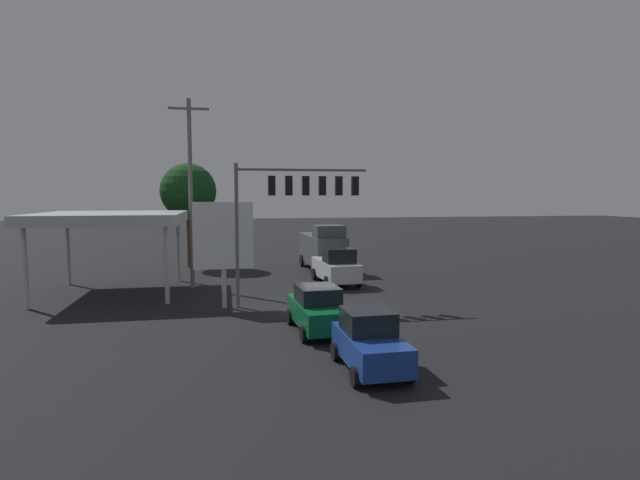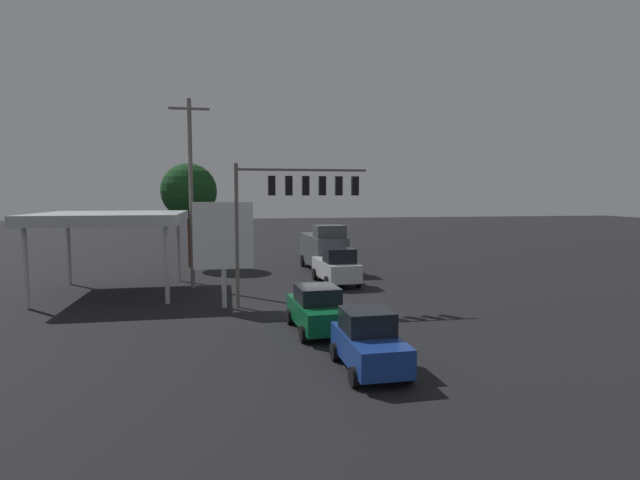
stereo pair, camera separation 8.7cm
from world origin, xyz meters
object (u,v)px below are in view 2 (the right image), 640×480
price_sign (223,238)px  street_tree (189,191)px  utility_pole (191,190)px  sedan_waiting (317,309)px  delivery_truck (323,248)px  hatchback_crossing (369,342)px  pickup_parked (336,267)px  traffic_signal_assembly (294,196)px

price_sign → street_tree: size_ratio=0.65×
utility_pole → street_tree: (0.79, -9.37, -0.01)m
sedan_waiting → street_tree: 22.13m
price_sign → delivery_truck: price_sign is taller
hatchback_crossing → delivery_truck: (-2.72, -21.73, 0.75)m
price_sign → street_tree: street_tree is taller
price_sign → street_tree: bearing=-79.9°
utility_pole → street_tree: bearing=-85.2°
hatchback_crossing → pickup_parked: size_ratio=0.73×
pickup_parked → street_tree: (9.82, -9.68, 4.94)m
traffic_signal_assembly → pickup_parked: traffic_signal_assembly is taller
traffic_signal_assembly → sedan_waiting: traffic_signal_assembly is taller
sedan_waiting → pickup_parked: pickup_parked is taller
hatchback_crossing → price_sign: bearing=-156.6°
traffic_signal_assembly → hatchback_crossing: bearing=96.0°
sedan_waiting → hatchback_crossing: bearing=5.9°
pickup_parked → utility_pole: bearing=-94.8°
hatchback_crossing → street_tree: (7.41, -25.44, 5.10)m
traffic_signal_assembly → utility_pole: (5.56, -5.95, 0.36)m
utility_pole → hatchback_crossing: size_ratio=3.00×
price_sign → sedan_waiting: 7.02m
delivery_truck → sedan_waiting: bearing=-14.2°
pickup_parked → sedan_waiting: bearing=-19.5°
hatchback_crossing → pickup_parked: (-2.41, -15.76, 0.16)m
utility_pole → sedan_waiting: 13.55m
utility_pole → traffic_signal_assembly: bearing=133.1°
utility_pole → price_sign: (-1.93, 5.90, -2.46)m
street_tree → traffic_signal_assembly: bearing=112.5°
sedan_waiting → street_tree: (6.59, -20.50, 5.10)m
utility_pole → pickup_parked: bearing=178.1°
delivery_truck → utility_pole: bearing=-61.1°
traffic_signal_assembly → sedan_waiting: size_ratio=1.63×
utility_pole → street_tree: utility_pole is taller
utility_pole → sedan_waiting: (-5.81, 11.12, -5.11)m
traffic_signal_assembly → sedan_waiting: bearing=92.7°
street_tree → delivery_truck: bearing=159.9°
traffic_signal_assembly → pickup_parked: 8.06m
hatchback_crossing → delivery_truck: size_ratio=0.56×
sedan_waiting → delivery_truck: (-3.54, -16.78, 0.74)m
traffic_signal_assembly → utility_pole: bearing=-46.9°
delivery_truck → hatchback_crossing: bearing=-9.4°
price_sign → sedan_waiting: (-3.88, 5.22, -2.65)m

